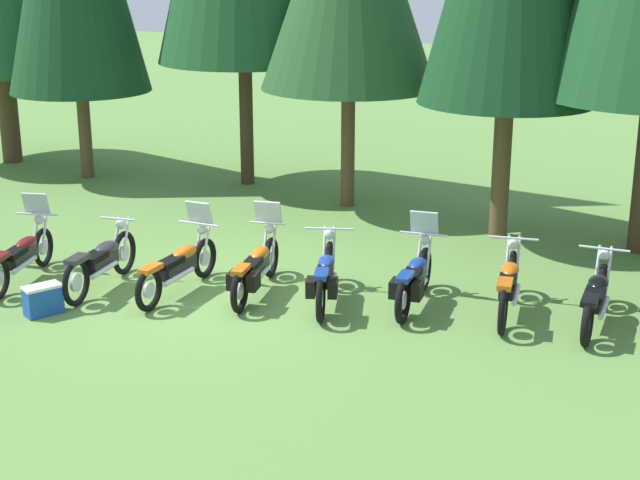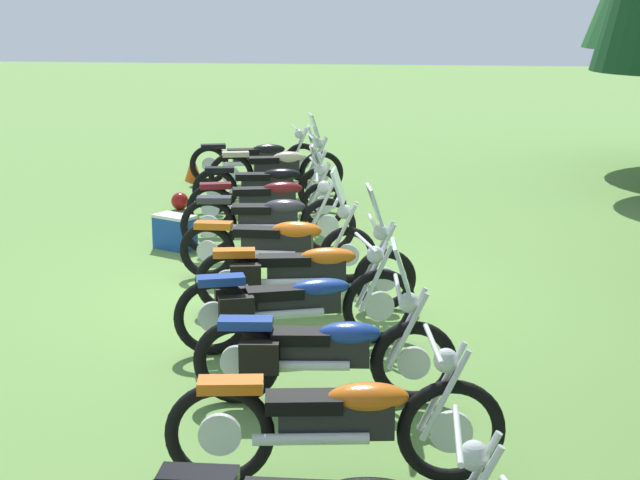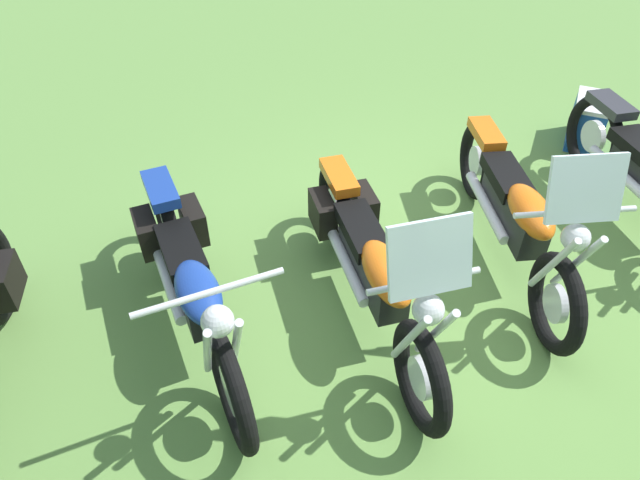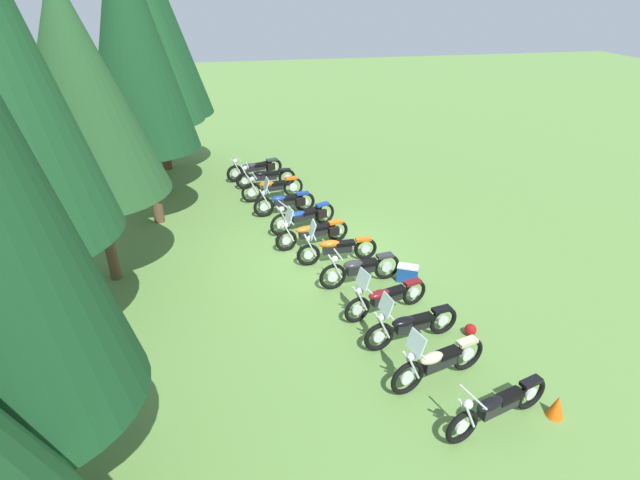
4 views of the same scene
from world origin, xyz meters
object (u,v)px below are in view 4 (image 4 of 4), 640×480
Objects in this scene: motorcycle_0 at (498,406)px; traffic_cone at (557,406)px; motorcycle_5 at (336,248)px; motorcycle_8 at (285,201)px; dropped_helmet at (470,330)px; motorcycle_6 at (313,232)px; motorcycle_10 at (265,177)px; pine_tree_3 at (75,89)px; motorcycle_3 at (385,297)px; pine_tree_5 at (134,16)px; motorcycle_7 at (304,216)px; picnic_cooler at (407,273)px; motorcycle_1 at (438,362)px; pine_tree_4 at (130,38)px; pine_tree_6 at (147,20)px; motorcycle_2 at (411,325)px; motorcycle_11 at (256,168)px; motorcycle_4 at (360,268)px; motorcycle_9 at (272,187)px.

traffic_cone is (-0.04, -1.20, -0.20)m from motorcycle_0.
motorcycle_5 is 1.09× the size of motorcycle_8.
motorcycle_0 is 2.64m from dropped_helmet.
motorcycle_10 is (5.11, 0.93, -0.02)m from motorcycle_6.
motorcycle_5 is at bearing -93.24° from motorcycle_0.
motorcycle_10 is 0.31× the size of pine_tree_3.
dropped_helmet is (-1.19, -1.66, -0.33)m from motorcycle_3.
motorcycle_5 is 10.08m from pine_tree_5.
pine_tree_5 reaches higher than motorcycle_6.
pine_tree_3 is at bearing 0.13° from motorcycle_7.
dropped_helmet is at bearing -166.17° from picnic_cooler.
motorcycle_1 is 9.91m from pine_tree_3.
motorcycle_0 is 13.28m from pine_tree_4.
motorcycle_8 is 0.29× the size of pine_tree_3.
pine_tree_6 reaches higher than traffic_cone.
motorcycle_7 is 0.25× the size of pine_tree_4.
motorcycle_2 is 8.44× the size of dropped_helmet.
motorcycle_1 reaches higher than dropped_helmet.
motorcycle_11 is at bearing -85.84° from motorcycle_8.
motorcycle_7 is at bearing -78.61° from motorcycle_5.
motorcycle_0 is at bearing 86.19° from motorcycle_11.
motorcycle_5 is 3.73m from motorcycle_8.
motorcycle_3 is 0.30× the size of pine_tree_3.
motorcycle_1 is 12.00m from pine_tree_4.
motorcycle_10 is at bearing -94.35° from motorcycle_1.
motorcycle_3 is 10.16m from pine_tree_4.
motorcycle_6 is 9.16m from pine_tree_5.
pine_tree_5 is at bearing -58.24° from motorcycle_6.
motorcycle_11 is at bearing -77.32° from motorcycle_10.
motorcycle_11 is 0.24× the size of pine_tree_5.
pine_tree_6 reaches higher than motorcycle_4.
motorcycle_3 is 8.60m from pine_tree_3.
motorcycle_8 is at bearing -93.03° from pine_tree_4.
picnic_cooler is 5.15m from traffic_cone.
motorcycle_0 is 11.66m from motorcycle_9.
pine_tree_3 is at bearing 77.62° from picnic_cooler.
motorcycle_7 is (3.55, 0.87, -0.02)m from motorcycle_4.
motorcycle_7 is at bearing -87.66° from motorcycle_2.
motorcycle_3 is at bearing -98.71° from motorcycle_1.
motorcycle_8 is at bearing -82.66° from motorcycle_4.
motorcycle_5 is 2.37m from motorcycle_7.
pine_tree_5 is (2.78, 4.36, 5.71)m from motorcycle_8.
motorcycle_3 is 0.23× the size of pine_tree_5.
motorcycle_7 is 1.03× the size of motorcycle_8.
traffic_cone is at bearing 128.43° from motorcycle_1.
motorcycle_2 is 13.19m from pine_tree_5.
motorcycle_1 is 1.88m from dropped_helmet.
pine_tree_4 is 0.95× the size of pine_tree_6.
pine_tree_4 reaches higher than dropped_helmet.
traffic_cone is at bearing -170.08° from dropped_helmet.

